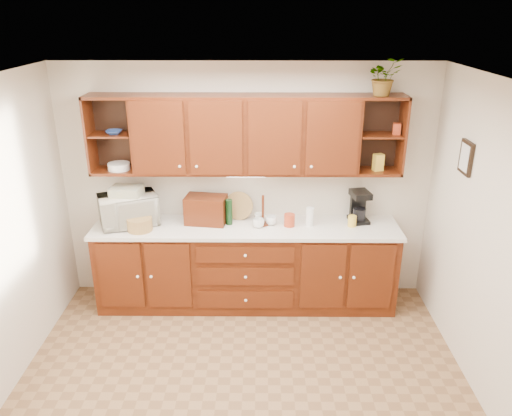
{
  "coord_description": "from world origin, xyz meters",
  "views": [
    {
      "loc": [
        0.15,
        -3.39,
        3.08
      ],
      "look_at": [
        0.11,
        1.15,
        1.26
      ],
      "focal_mm": 35.0,
      "sensor_mm": 36.0,
      "label": 1
    }
  ],
  "objects_px": {
    "coffee_maker": "(359,206)",
    "potted_plant": "(384,77)",
    "microwave": "(128,210)",
    "bread_box": "(206,210)"
  },
  "relations": [
    {
      "from": "coffee_maker",
      "to": "potted_plant",
      "type": "xyz_separation_m",
      "value": [
        0.12,
        -0.05,
        1.37
      ]
    },
    {
      "from": "coffee_maker",
      "to": "potted_plant",
      "type": "relative_size",
      "value": 0.95
    },
    {
      "from": "microwave",
      "to": "coffee_maker",
      "type": "relative_size",
      "value": 1.7
    },
    {
      "from": "potted_plant",
      "to": "coffee_maker",
      "type": "bearing_deg",
      "value": 158.18
    },
    {
      "from": "microwave",
      "to": "potted_plant",
      "type": "height_order",
      "value": "potted_plant"
    },
    {
      "from": "coffee_maker",
      "to": "potted_plant",
      "type": "bearing_deg",
      "value": -32.1
    },
    {
      "from": "microwave",
      "to": "bread_box",
      "type": "relative_size",
      "value": 1.38
    },
    {
      "from": "potted_plant",
      "to": "bread_box",
      "type": "bearing_deg",
      "value": -179.53
    },
    {
      "from": "bread_box",
      "to": "potted_plant",
      "type": "height_order",
      "value": "potted_plant"
    },
    {
      "from": "microwave",
      "to": "coffee_maker",
      "type": "height_order",
      "value": "coffee_maker"
    }
  ]
}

